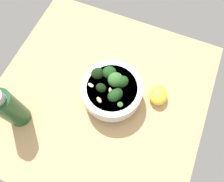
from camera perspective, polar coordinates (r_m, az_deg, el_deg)
name	(u,v)px	position (r cm, az deg, el deg)	size (l,w,h in cm)	color
ground_plane	(100,99)	(69.57, -3.16, -2.03)	(63.59, 63.59, 4.98)	tan
bowl_of_broccoli	(112,90)	(63.07, -0.02, 0.35)	(17.54, 17.54, 9.95)	white
lemon_wedge	(158,95)	(66.65, 11.98, -1.05)	(6.42, 5.42, 3.79)	yellow
bottle_tall	(9,108)	(63.58, -25.17, -4.12)	(6.12, 6.12, 16.59)	#194723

